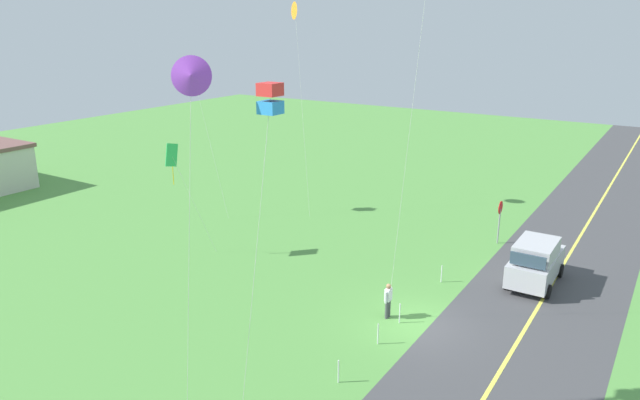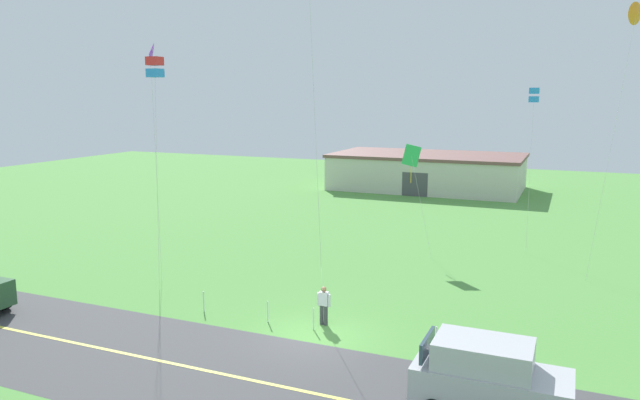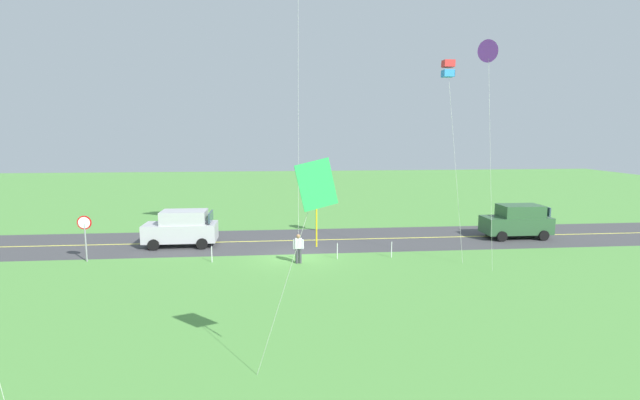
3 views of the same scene
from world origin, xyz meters
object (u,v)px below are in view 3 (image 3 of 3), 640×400
(car_suv_foreground, at_px, (182,228))
(kite_yellow_high, at_px, (489,52))
(kite_pink_drift, at_px, (316,189))
(car_parked_west_far, at_px, (517,221))
(stop_sign, at_px, (85,229))
(person_adult_near, at_px, (298,248))
(kite_green_far, at_px, (448,69))

(car_suv_foreground, xyz_separation_m, kite_yellow_high, (-16.37, 6.21, 9.79))
(kite_pink_drift, bearing_deg, car_suv_foreground, -68.37)
(car_parked_west_far, bearing_deg, stop_sign, 7.05)
(stop_sign, relative_size, kite_yellow_high, 0.22)
(car_parked_west_far, height_order, kite_yellow_high, kite_yellow_high)
(car_suv_foreground, xyz_separation_m, person_adult_near, (-7.02, 4.54, -0.29))
(kite_green_far, xyz_separation_m, kite_pink_drift, (8.07, 12.64, -4.69))
(person_adult_near, height_order, kite_pink_drift, kite_pink_drift)
(person_adult_near, xyz_separation_m, kite_pink_drift, (0.16, 12.76, 4.74))
(car_suv_foreground, distance_m, kite_green_far, 18.12)
(car_parked_west_far, height_order, kite_green_far, kite_green_far)
(kite_pink_drift, bearing_deg, car_parked_west_far, -130.79)
(stop_sign, height_order, kite_yellow_high, kite_yellow_high)
(stop_sign, relative_size, person_adult_near, 1.60)
(kite_yellow_high, xyz_separation_m, kite_pink_drift, (9.51, 11.09, -5.34))
(person_adult_near, bearing_deg, kite_green_far, 6.21)
(car_suv_foreground, xyz_separation_m, stop_sign, (4.53, 3.09, 0.65))
(car_suv_foreground, height_order, kite_green_far, kite_green_far)
(car_suv_foreground, relative_size, person_adult_near, 2.75)
(person_adult_near, xyz_separation_m, kite_green_far, (-7.91, 0.13, 9.44))
(person_adult_near, bearing_deg, kite_pink_drift, -83.61)
(car_suv_foreground, bearing_deg, car_parked_west_far, -179.53)
(kite_yellow_high, relative_size, kite_green_far, 1.07)
(kite_pink_drift, bearing_deg, kite_green_far, -122.58)
(car_suv_foreground, bearing_deg, kite_green_far, 162.66)
(car_parked_west_far, relative_size, kite_green_far, 0.41)
(car_suv_foreground, height_order, car_parked_west_far, same)
(kite_pink_drift, bearing_deg, kite_yellow_high, -130.62)
(stop_sign, height_order, person_adult_near, stop_sign)
(car_suv_foreground, bearing_deg, kite_pink_drift, 111.63)
(person_adult_near, distance_m, kite_yellow_high, 13.85)
(person_adult_near, distance_m, kite_pink_drift, 13.62)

